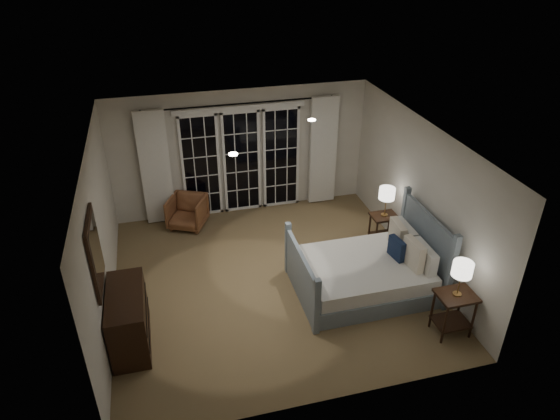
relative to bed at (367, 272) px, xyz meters
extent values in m
plane|color=brown|center=(-1.42, 0.58, -0.32)|extent=(5.00, 5.00, 0.00)
plane|color=white|center=(-1.42, 0.58, 2.18)|extent=(5.00, 5.00, 0.00)
cube|color=silver|center=(-3.92, 0.58, 0.93)|extent=(0.02, 5.00, 2.50)
cube|color=silver|center=(1.08, 0.58, 0.93)|extent=(0.02, 5.00, 2.50)
cube|color=silver|center=(-1.42, 3.08, 0.93)|extent=(5.00, 0.02, 2.50)
cube|color=silver|center=(-1.42, -1.92, 0.93)|extent=(5.00, 0.02, 2.50)
cube|color=black|center=(-2.22, 3.05, 0.73)|extent=(0.66, 0.02, 2.02)
cube|color=black|center=(-1.42, 3.05, 0.73)|extent=(0.66, 0.02, 2.02)
cube|color=black|center=(-0.62, 3.05, 0.73)|extent=(0.66, 0.02, 2.02)
cube|color=white|center=(-1.42, 3.03, 1.83)|extent=(2.50, 0.04, 0.10)
cylinder|color=black|center=(-1.42, 2.98, 1.93)|extent=(3.50, 0.03, 0.03)
cube|color=silver|center=(-3.07, 2.96, 0.83)|extent=(0.55, 0.10, 2.25)
cube|color=silver|center=(0.23, 2.96, 0.83)|extent=(0.55, 0.10, 2.25)
cylinder|color=white|center=(-0.62, 1.18, 2.17)|extent=(0.12, 0.12, 0.01)
cylinder|color=white|center=(-2.02, 0.18, 2.17)|extent=(0.12, 0.12, 0.01)
cube|color=slate|center=(-0.07, 0.00, -0.17)|extent=(1.94, 1.51, 0.28)
cube|color=silver|center=(-0.07, 0.00, 0.09)|extent=(1.88, 1.45, 0.24)
cube|color=slate|center=(0.96, 0.00, 0.30)|extent=(0.06, 1.51, 1.23)
cube|color=slate|center=(-1.10, 0.00, 0.11)|extent=(0.06, 1.51, 0.85)
cube|color=silver|center=(0.76, -0.32, 0.38)|extent=(0.14, 0.60, 0.36)
cube|color=silver|center=(0.76, 0.32, 0.38)|extent=(0.14, 0.60, 0.36)
cube|color=beige|center=(0.60, -0.28, 0.43)|extent=(0.16, 0.46, 0.45)
cube|color=beige|center=(0.60, 0.28, 0.43)|extent=(0.16, 0.46, 0.45)
cube|color=#16223E|center=(0.46, 0.00, 0.37)|extent=(0.15, 0.35, 0.34)
cube|color=black|center=(0.77, -1.23, 0.35)|extent=(0.53, 0.42, 0.04)
cube|color=black|center=(0.77, -1.23, -0.13)|extent=(0.49, 0.38, 0.03)
cylinder|color=black|center=(0.55, -1.40, 0.01)|extent=(0.04, 0.04, 0.65)
cylinder|color=black|center=(0.99, -1.40, 0.01)|extent=(0.04, 0.04, 0.65)
cylinder|color=black|center=(0.55, -1.06, 0.01)|extent=(0.04, 0.04, 0.65)
cylinder|color=black|center=(0.99, -1.06, 0.01)|extent=(0.04, 0.04, 0.65)
cube|color=black|center=(0.79, 1.14, 0.26)|extent=(0.46, 0.37, 0.04)
cube|color=black|center=(0.79, 1.14, -0.15)|extent=(0.42, 0.33, 0.03)
cylinder|color=black|center=(0.60, 1.00, -0.03)|extent=(0.04, 0.04, 0.57)
cylinder|color=black|center=(0.98, 1.00, -0.03)|extent=(0.04, 0.04, 0.57)
cylinder|color=black|center=(0.60, 1.29, -0.03)|extent=(0.04, 0.04, 0.57)
cylinder|color=black|center=(0.98, 1.29, -0.03)|extent=(0.04, 0.04, 0.57)
cylinder|color=#AF8346|center=(0.77, -1.23, 0.38)|extent=(0.12, 0.12, 0.02)
cylinder|color=#AF8346|center=(0.77, -1.23, 0.54)|extent=(0.02, 0.02, 0.31)
cylinder|color=white|center=(0.77, -1.23, 0.80)|extent=(0.28, 0.28, 0.20)
cylinder|color=#AF8346|center=(0.79, 1.14, 0.29)|extent=(0.12, 0.12, 0.02)
cylinder|color=#AF8346|center=(0.79, 1.14, 0.46)|extent=(0.02, 0.02, 0.32)
cylinder|color=white|center=(0.79, 1.14, 0.72)|extent=(0.28, 0.28, 0.21)
imported|color=brown|center=(-2.59, 2.65, -0.01)|extent=(0.89, 0.89, 0.62)
cube|color=black|center=(-3.65, -0.28, 0.10)|extent=(0.49, 1.18, 0.84)
cube|color=black|center=(-3.40, -0.28, -0.04)|extent=(0.01, 1.16, 0.01)
cube|color=black|center=(-3.40, -0.28, 0.23)|extent=(0.01, 1.16, 0.01)
cube|color=black|center=(-3.89, -0.28, 1.23)|extent=(0.04, 0.85, 1.00)
cube|color=white|center=(-3.86, -0.28, 1.23)|extent=(0.01, 0.73, 0.88)
camera|label=1|loc=(-2.94, -5.82, 4.79)|focal=32.00mm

